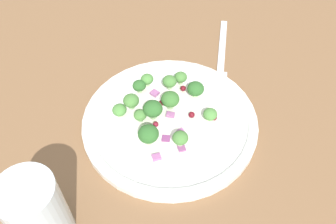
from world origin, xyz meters
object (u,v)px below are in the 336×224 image
(fork, at_px, (222,55))
(broccoli_floret_2, at_px, (196,89))
(water_glass, at_px, (37,213))
(plate, at_px, (168,120))
(broccoli_floret_0, at_px, (170,82))
(broccoli_floret_1, at_px, (153,109))

(fork, bearing_deg, broccoli_floret_2, -95.24)
(fork, xyz_separation_m, water_glass, (-0.11, -0.40, 0.05))
(plate, height_order, broccoli_floret_2, broccoli_floret_2)
(broccoli_floret_0, xyz_separation_m, broccoli_floret_1, (-0.00, -0.06, 0.00))
(plate, height_order, water_glass, water_glass)
(plate, relative_size, water_glass, 2.46)
(water_glass, bearing_deg, plate, 70.15)
(broccoli_floret_0, distance_m, water_glass, 0.28)
(plate, relative_size, broccoli_floret_2, 9.81)
(plate, distance_m, fork, 0.19)
(broccoli_floret_2, bearing_deg, broccoli_floret_0, -176.28)
(broccoli_floret_1, bearing_deg, broccoli_floret_2, 56.28)
(broccoli_floret_1, height_order, fork, broccoli_floret_1)
(broccoli_floret_2, bearing_deg, fork, 84.76)
(broccoli_floret_1, xyz_separation_m, water_glass, (-0.06, -0.21, 0.02))
(plate, height_order, fork, plate)
(broccoli_floret_0, relative_size, fork, 0.13)
(water_glass, bearing_deg, broccoli_floret_1, 74.60)
(broccoli_floret_0, bearing_deg, fork, 66.90)
(broccoli_floret_0, height_order, broccoli_floret_2, broccoli_floret_0)
(broccoli_floret_0, height_order, fork, broccoli_floret_0)
(plate, xyz_separation_m, broccoli_floret_0, (-0.02, 0.06, 0.02))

